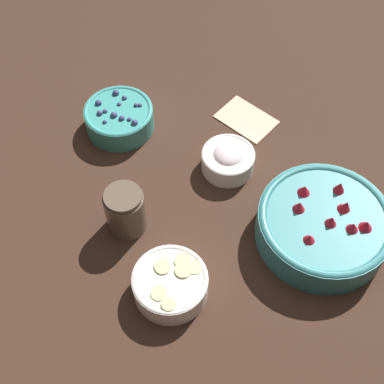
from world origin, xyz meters
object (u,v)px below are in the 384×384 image
Objects in this scene: bowl_strawberries at (324,224)px; bowl_blueberries at (119,117)px; bowl_cream at (230,160)px; bowl_bananas at (170,283)px; jar_chocolate at (126,212)px.

bowl_blueberries is (-0.51, 0.02, -0.01)m from bowl_strawberries.
bowl_cream is at bearing 6.42° from bowl_blueberries.
bowl_cream is at bearing 100.04° from bowl_bananas.
bowl_bananas is 0.17m from jar_chocolate.
bowl_bananas is 1.23× the size of bowl_cream.
jar_chocolate is at bearing 154.61° from bowl_bananas.
bowl_strawberries is at bearing 28.80° from jar_chocolate.
bowl_blueberries is 1.48× the size of jar_chocolate.
bowl_strawberries is at bearing -11.48° from bowl_cream.
bowl_strawberries is 2.28× the size of bowl_cream.
bowl_blueberries reaches higher than bowl_cream.
bowl_strawberries is 0.39m from jar_chocolate.
bowl_strawberries reaches higher than bowl_bananas.
bowl_cream is at bearing 168.52° from bowl_strawberries.
bowl_bananas is at bearing -25.39° from jar_chocolate.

